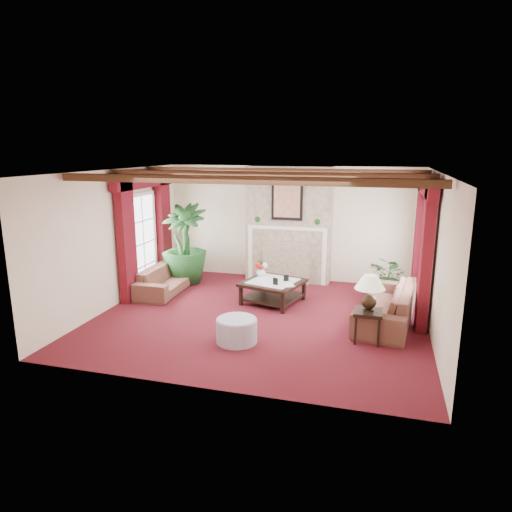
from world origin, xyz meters
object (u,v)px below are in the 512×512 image
(sofa_left, at_px, (167,274))
(ottoman, at_px, (237,331))
(coffee_table, at_px, (273,292))
(sofa_right, at_px, (386,298))
(side_table, at_px, (367,326))
(potted_palm, at_px, (185,261))

(sofa_left, xyz_separation_m, ottoman, (2.33, -2.22, -0.18))
(coffee_table, relative_size, ottoman, 1.64)
(sofa_right, xyz_separation_m, side_table, (-0.29, -1.01, -0.18))
(sofa_right, bearing_deg, sofa_left, -90.26)
(sofa_left, distance_m, side_table, 4.68)
(ottoman, bearing_deg, coffee_table, 86.96)
(sofa_left, bearing_deg, ottoman, -134.99)
(side_table, bearing_deg, potted_palm, 151.35)
(sofa_right, height_order, ottoman, sofa_right)
(side_table, bearing_deg, ottoman, -163.94)
(sofa_left, xyz_separation_m, coffee_table, (2.44, -0.13, -0.15))
(sofa_right, bearing_deg, side_table, -8.84)
(sofa_left, height_order, coffee_table, sofa_left)
(potted_palm, height_order, coffee_table, potted_palm)
(potted_palm, relative_size, ottoman, 2.88)
(sofa_left, relative_size, ottoman, 2.89)
(coffee_table, xyz_separation_m, side_table, (1.94, -1.50, 0.04))
(sofa_right, relative_size, potted_palm, 1.22)
(ottoman, bearing_deg, sofa_right, 34.32)
(sofa_right, xyz_separation_m, potted_palm, (-4.56, 1.32, 0.07))
(sofa_right, distance_m, ottoman, 2.85)
(coffee_table, height_order, side_table, side_table)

